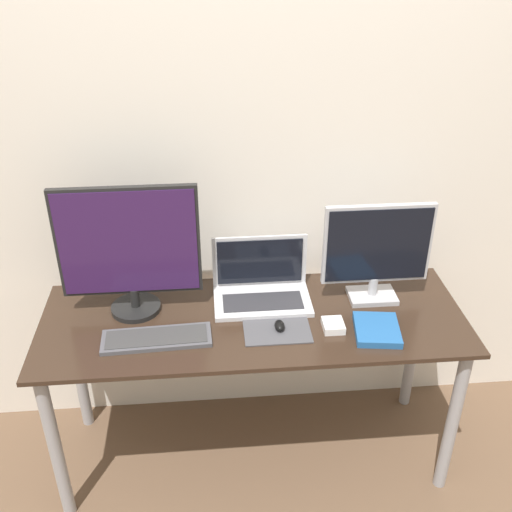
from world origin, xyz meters
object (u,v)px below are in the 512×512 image
(monitor_right, at_px, (377,251))
(keyboard, at_px, (157,338))
(monitor_left, at_px, (129,249))
(mouse, at_px, (280,326))
(laptop, at_px, (261,284))
(power_brick, at_px, (333,325))
(book, at_px, (377,330))

(monitor_right, relative_size, keyboard, 1.05)
(monitor_left, xyz_separation_m, monitor_right, (0.93, 0.00, -0.05))
(monitor_left, xyz_separation_m, keyboard, (0.09, -0.20, -0.26))
(monitor_right, xyz_separation_m, keyboard, (-0.84, -0.20, -0.21))
(monitor_right, bearing_deg, keyboard, -166.55)
(monitor_left, xyz_separation_m, mouse, (0.54, -0.18, -0.25))
(laptop, relative_size, mouse, 6.22)
(laptop, bearing_deg, keyboard, -148.52)
(monitor_right, height_order, keyboard, monitor_right)
(mouse, distance_m, power_brick, 0.20)
(monitor_left, bearing_deg, mouse, -18.45)
(monitor_left, distance_m, keyboard, 0.34)
(monitor_right, distance_m, keyboard, 0.89)
(mouse, bearing_deg, monitor_left, 161.55)
(book, xyz_separation_m, power_brick, (-0.16, 0.04, 0.00))
(mouse, height_order, power_brick, mouse)
(monitor_left, height_order, monitor_right, monitor_left)
(keyboard, xyz_separation_m, power_brick, (0.65, 0.01, 0.01))
(monitor_left, distance_m, power_brick, 0.80)
(monitor_left, xyz_separation_m, book, (0.89, -0.23, -0.26))
(mouse, xyz_separation_m, book, (0.35, -0.05, -0.01))
(monitor_left, height_order, power_brick, monitor_left)
(keyboard, distance_m, mouse, 0.45)
(monitor_right, bearing_deg, power_brick, -135.90)
(monitor_left, distance_m, book, 0.96)
(keyboard, relative_size, book, 1.89)
(mouse, bearing_deg, power_brick, -2.73)
(keyboard, bearing_deg, book, -1.77)
(monitor_left, height_order, keyboard, monitor_left)
(book, bearing_deg, monitor_right, 80.02)
(keyboard, relative_size, power_brick, 4.55)
(laptop, xyz_separation_m, mouse, (0.05, -0.22, -0.04))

